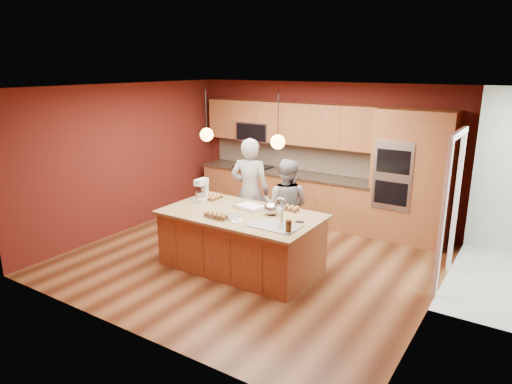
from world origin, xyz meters
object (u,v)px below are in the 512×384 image
Objects in this scene: island at (242,240)px; stand_mixer at (201,191)px; person_right at (286,206)px; mixing_bowl at (271,209)px; person_left at (250,192)px.

stand_mixer is (-0.92, 0.18, 0.58)m from island.
person_right is at bearing 75.38° from island.
person_right reaches higher than mixing_bowl.
person_right is 0.77m from mixing_bowl.
person_right reaches higher than island.
person_left reaches higher than stand_mixer.
island is 10.32× the size of mixing_bowl.
person_right is 4.32× the size of stand_mixer.
mixing_bowl is at bearing -2.62° from stand_mixer.
person_left is 0.72m from person_right.
stand_mixer is at bearing 40.41° from person_left.
stand_mixer is 1.32m from mixing_bowl.
person_left is 1.14m from mixing_bowl.
mixing_bowl is (0.16, -0.74, 0.18)m from person_right.
stand_mixer is at bearing -179.89° from mixing_bowl.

